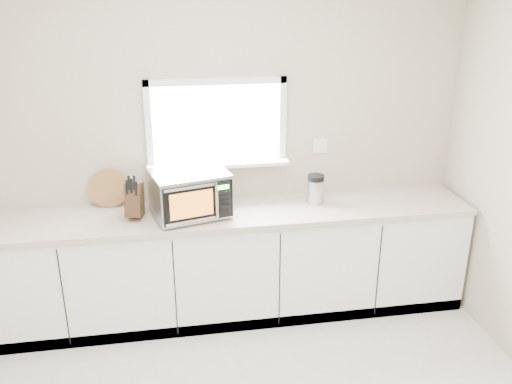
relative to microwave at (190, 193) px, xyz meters
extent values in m
cube|color=#BCAC95|center=(0.25, 0.35, 0.25)|extent=(4.00, 0.02, 2.70)
cube|color=white|center=(0.25, 0.34, 0.45)|extent=(1.00, 0.02, 0.60)
cube|color=white|center=(0.25, 0.27, 0.13)|extent=(1.12, 0.16, 0.03)
cube|color=white|center=(0.25, 0.32, 0.77)|extent=(1.10, 0.04, 0.05)
cube|color=white|center=(0.25, 0.32, 0.12)|extent=(1.10, 0.04, 0.05)
cube|color=white|center=(-0.28, 0.32, 0.45)|extent=(0.05, 0.04, 0.70)
cube|color=white|center=(0.77, 0.32, 0.45)|extent=(0.05, 0.04, 0.70)
cube|color=white|center=(1.10, 0.34, 0.22)|extent=(0.12, 0.01, 0.12)
cube|color=white|center=(0.25, 0.05, -0.66)|extent=(3.92, 0.60, 0.88)
cube|color=beige|center=(0.25, 0.04, -0.20)|extent=(3.92, 0.64, 0.04)
cylinder|color=black|center=(-0.18, -0.21, -0.18)|extent=(0.03, 0.03, 0.02)
cylinder|color=black|center=(-0.26, 0.11, -0.18)|extent=(0.03, 0.03, 0.02)
cylinder|color=black|center=(0.26, -0.09, -0.18)|extent=(0.03, 0.03, 0.02)
cylinder|color=black|center=(0.18, 0.22, -0.18)|extent=(0.03, 0.03, 0.02)
cube|color=#A9ACB0|center=(0.00, 0.01, 0.00)|extent=(0.63, 0.53, 0.33)
cube|color=black|center=(0.05, -0.20, 0.00)|extent=(0.51, 0.14, 0.29)
cube|color=orange|center=(0.00, -0.22, 0.00)|extent=(0.31, 0.08, 0.20)
cylinder|color=silver|center=(0.18, -0.19, 0.00)|extent=(0.02, 0.02, 0.25)
cube|color=black|center=(0.23, -0.16, 0.00)|extent=(0.13, 0.04, 0.28)
cube|color=#19FF33|center=(0.23, -0.16, 0.09)|extent=(0.09, 0.03, 0.03)
cube|color=silver|center=(0.00, 0.01, 0.16)|extent=(0.63, 0.53, 0.01)
cube|color=#412C17|center=(-0.41, 0.04, -0.04)|extent=(0.15, 0.26, 0.29)
cube|color=black|center=(-0.46, -0.01, 0.08)|extent=(0.02, 0.05, 0.11)
cube|color=black|center=(-0.42, -0.01, 0.09)|extent=(0.02, 0.05, 0.11)
cube|color=black|center=(-0.39, -0.02, 0.07)|extent=(0.02, 0.05, 0.11)
cube|color=black|center=(-0.44, -0.01, 0.11)|extent=(0.02, 0.05, 0.11)
cube|color=black|center=(-0.40, -0.02, 0.11)|extent=(0.02, 0.05, 0.11)
cylinder|color=#9B6A3C|center=(-0.62, 0.29, -0.03)|extent=(0.30, 0.07, 0.30)
cylinder|color=#A9ACB0|center=(1.00, 0.10, -0.09)|extent=(0.16, 0.16, 0.19)
cylinder|color=black|center=(1.00, 0.10, 0.03)|extent=(0.16, 0.16, 0.05)
camera|label=1|loc=(-0.14, -3.81, 1.48)|focal=38.00mm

